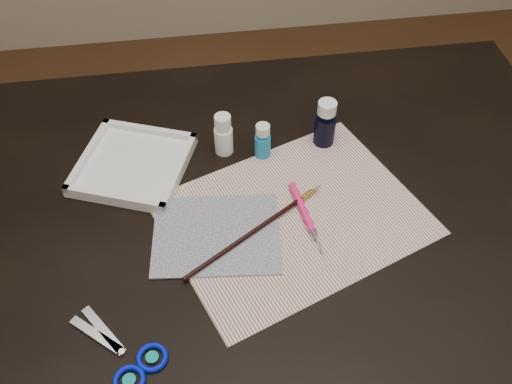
{
  "coord_description": "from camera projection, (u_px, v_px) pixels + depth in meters",
  "views": [
    {
      "loc": [
        -0.1,
        -0.65,
        1.54
      ],
      "look_at": [
        0.0,
        0.0,
        0.8
      ],
      "focal_mm": 40.0,
      "sensor_mm": 36.0,
      "label": 1
    }
  ],
  "objects": [
    {
      "name": "ground",
      "position": [
        256.0,
        384.0,
        1.59
      ],
      "size": [
        3.5,
        3.5,
        0.02
      ],
      "primitive_type": "cube",
      "color": "#422614",
      "rests_on": "ground"
    },
    {
      "name": "table",
      "position": [
        256.0,
        315.0,
        1.31
      ],
      "size": [
        1.3,
        0.9,
        0.75
      ],
      "primitive_type": "cube",
      "color": "black",
      "rests_on": "ground"
    },
    {
      "name": "paper",
      "position": [
        293.0,
        216.0,
        1.02
      ],
      "size": [
        0.53,
        0.47,
        0.0
      ],
      "primitive_type": "cube",
      "rotation": [
        0.0,
        0.0,
        0.37
      ],
      "color": "white",
      "rests_on": "table"
    },
    {
      "name": "canvas",
      "position": [
        217.0,
        234.0,
        0.99
      ],
      "size": [
        0.24,
        0.2,
        0.0
      ],
      "primitive_type": "cube",
      "rotation": [
        0.0,
        0.0,
        -0.11
      ],
      "color": "black",
      "rests_on": "paper"
    },
    {
      "name": "paint_bottle_white",
      "position": [
        223.0,
        134.0,
        1.1
      ],
      "size": [
        0.04,
        0.04,
        0.09
      ],
      "primitive_type": "cylinder",
      "rotation": [
        0.0,
        0.0,
        -0.04
      ],
      "color": "white",
      "rests_on": "table"
    },
    {
      "name": "paint_bottle_cyan",
      "position": [
        263.0,
        141.0,
        1.09
      ],
      "size": [
        0.04,
        0.04,
        0.08
      ],
      "primitive_type": "cylinder",
      "rotation": [
        0.0,
        0.0,
        0.14
      ],
      "color": "teal",
      "rests_on": "table"
    },
    {
      "name": "paint_bottle_navy",
      "position": [
        325.0,
        123.0,
        1.11
      ],
      "size": [
        0.05,
        0.05,
        0.1
      ],
      "primitive_type": "cylinder",
      "rotation": [
        0.0,
        0.0,
        -0.14
      ],
      "color": "black",
      "rests_on": "table"
    },
    {
      "name": "paintbrush",
      "position": [
        258.0,
        229.0,
        0.99
      ],
      "size": [
        0.27,
        0.18,
        0.01
      ],
      "primitive_type": null,
      "rotation": [
        0.0,
        0.0,
        0.57
      ],
      "color": "black",
      "rests_on": "canvas"
    },
    {
      "name": "craft_knife",
      "position": [
        307.0,
        218.0,
        1.0
      ],
      "size": [
        0.04,
        0.17,
        0.01
      ],
      "primitive_type": null,
      "rotation": [
        0.0,
        0.0,
        -1.43
      ],
      "color": "#F82072",
      "rests_on": "paper"
    },
    {
      "name": "scissors",
      "position": [
        111.0,
        349.0,
        0.84
      ],
      "size": [
        0.2,
        0.19,
        0.01
      ],
      "primitive_type": null,
      "rotation": [
        0.0,
        0.0,
        2.43
      ],
      "color": "silver",
      "rests_on": "table"
    },
    {
      "name": "palette_tray",
      "position": [
        133.0,
        164.0,
        1.09
      ],
      "size": [
        0.26,
        0.26,
        0.02
      ],
      "primitive_type": "cube",
      "rotation": [
        0.0,
        0.0,
        -0.37
      ],
      "color": "white",
      "rests_on": "table"
    }
  ]
}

